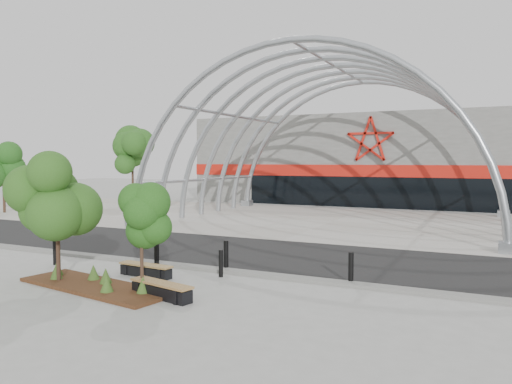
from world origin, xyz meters
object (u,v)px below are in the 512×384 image
at_px(street_tree_0, 57,191).
at_px(street_tree_1, 141,220).
at_px(bench_1, 161,290).
at_px(bollard_2, 221,263).
at_px(bench_0, 146,270).

relative_size(street_tree_0, street_tree_1, 1.36).
xyz_separation_m(bench_1, bollard_2, (0.25, 3.03, 0.24)).
bearing_deg(bench_0, bench_1, -43.13).
distance_m(street_tree_1, bench_1, 2.17).
relative_size(street_tree_0, bench_1, 1.83).
relative_size(street_tree_1, bollard_2, 3.28).
relative_size(bench_1, bollard_2, 2.43).
height_order(street_tree_0, bench_1, street_tree_0).
distance_m(street_tree_0, bench_0, 3.94).
bearing_deg(street_tree_0, street_tree_1, 4.41).
bearing_deg(bollard_2, bench_0, -156.01).
distance_m(street_tree_1, bollard_2, 3.49).
xyz_separation_m(street_tree_1, bollard_2, (1.12, 2.81, -1.74)).
bearing_deg(bench_1, street_tree_1, 165.91).
distance_m(bench_1, bollard_2, 3.05).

